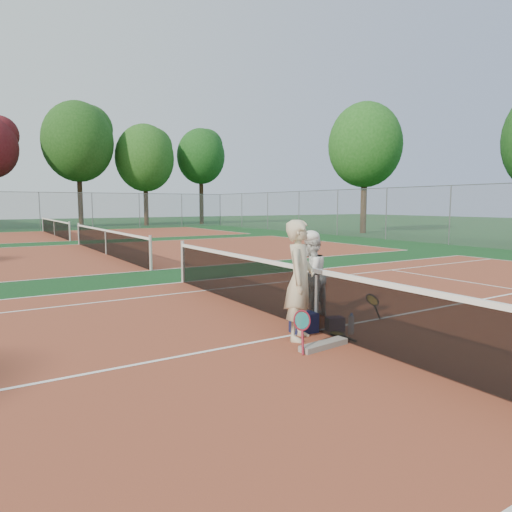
# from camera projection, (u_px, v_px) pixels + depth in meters

# --- Properties ---
(ground) EXTENTS (130.00, 130.00, 0.00)m
(ground) POSITION_uv_depth(u_px,v_px,m) (316.00, 331.00, 7.42)
(ground) COLOR #0E3616
(ground) RESTS_ON ground
(court_main) EXTENTS (23.77, 10.97, 0.01)m
(court_main) POSITION_uv_depth(u_px,v_px,m) (316.00, 331.00, 7.42)
(court_main) COLOR brown
(court_main) RESTS_ON ground
(court_far_a) EXTENTS (23.77, 10.97, 0.01)m
(court_far_a) POSITION_uv_depth(u_px,v_px,m) (106.00, 254.00, 18.79)
(court_far_a) COLOR brown
(court_far_a) RESTS_ON ground
(court_far_b) EXTENTS (23.77, 10.97, 0.01)m
(court_far_b) POSITION_uv_depth(u_px,v_px,m) (55.00, 235.00, 30.16)
(court_far_b) COLOR brown
(court_far_b) RESTS_ON ground
(net_main) EXTENTS (0.10, 10.98, 1.02)m
(net_main) POSITION_uv_depth(u_px,v_px,m) (317.00, 300.00, 7.36)
(net_main) COLOR black
(net_main) RESTS_ON ground
(net_far_a) EXTENTS (0.10, 10.98, 1.02)m
(net_far_a) POSITION_uv_depth(u_px,v_px,m) (106.00, 242.00, 18.73)
(net_far_a) COLOR black
(net_far_a) RESTS_ON ground
(net_far_b) EXTENTS (0.10, 10.98, 1.02)m
(net_far_b) POSITION_uv_depth(u_px,v_px,m) (54.00, 228.00, 30.10)
(net_far_b) COLOR black
(net_far_b) RESTS_ON ground
(fence_back) EXTENTS (32.00, 0.06, 3.00)m
(fence_back) POSITION_uv_depth(u_px,v_px,m) (40.00, 211.00, 35.89)
(fence_back) COLOR slate
(fence_back) RESTS_ON ground
(fence_right) EXTENTS (0.06, 54.50, 3.00)m
(fence_right) POSITION_uv_depth(u_px,v_px,m) (490.00, 216.00, 21.37)
(fence_right) COLOR slate
(fence_right) RESTS_ON ground
(player_a) EXTENTS (0.79, 0.76, 1.82)m
(player_a) POSITION_uv_depth(u_px,v_px,m) (300.00, 280.00, 6.89)
(player_a) COLOR beige
(player_a) RESTS_ON ground
(player_b) EXTENTS (0.87, 0.75, 1.52)m
(player_b) POSITION_uv_depth(u_px,v_px,m) (310.00, 276.00, 8.26)
(player_b) COLOR white
(player_b) RESTS_ON ground
(racket_red) EXTENTS (0.35, 0.34, 0.57)m
(racket_red) POSITION_uv_depth(u_px,v_px,m) (302.00, 332.00, 6.35)
(racket_red) COLOR maroon
(racket_red) RESTS_ON ground
(racket_black_held) EXTENTS (0.42, 0.34, 0.51)m
(racket_black_held) POSITION_uv_depth(u_px,v_px,m) (372.00, 308.00, 7.95)
(racket_black_held) COLOR black
(racket_black_held) RESTS_ON ground
(racket_spare) EXTENTS (0.31, 0.62, 0.03)m
(racket_spare) POSITION_uv_depth(u_px,v_px,m) (337.00, 334.00, 7.20)
(racket_spare) COLOR black
(racket_spare) RESTS_ON ground
(sports_bag_navy) EXTENTS (0.42, 0.30, 0.32)m
(sports_bag_navy) POSITION_uv_depth(u_px,v_px,m) (304.00, 323.00, 7.32)
(sports_bag_navy) COLOR black
(sports_bag_navy) RESTS_ON ground
(sports_bag_purple) EXTENTS (0.32, 0.27, 0.23)m
(sports_bag_purple) POSITION_uv_depth(u_px,v_px,m) (335.00, 324.00, 7.42)
(sports_bag_purple) COLOR black
(sports_bag_purple) RESTS_ON ground
(net_cover_canvas) EXTENTS (0.84, 0.28, 0.09)m
(net_cover_canvas) POSITION_uv_depth(u_px,v_px,m) (324.00, 345.00, 6.53)
(net_cover_canvas) COLOR slate
(net_cover_canvas) RESTS_ON ground
(water_bottle) EXTENTS (0.09, 0.09, 0.30)m
(water_bottle) POSITION_uv_depth(u_px,v_px,m) (351.00, 325.00, 7.22)
(water_bottle) COLOR #B0C2DE
(water_bottle) RESTS_ON ground
(tree_back_3) EXTENTS (6.17, 6.17, 11.12)m
(tree_back_3) POSITION_uv_depth(u_px,v_px,m) (78.00, 142.00, 40.48)
(tree_back_3) COLOR #382314
(tree_back_3) RESTS_ON ground
(tree_back_4) EXTENTS (5.57, 5.57, 9.66)m
(tree_back_4) POSITION_uv_depth(u_px,v_px,m) (145.00, 158.00, 43.66)
(tree_back_4) COLOR #382314
(tree_back_4) RESTS_ON ground
(tree_back_5) EXTENTS (4.93, 4.93, 9.80)m
(tree_back_5) POSITION_uv_depth(u_px,v_px,m) (201.00, 157.00, 47.00)
(tree_back_5) COLOR #382314
(tree_back_5) RESTS_ON ground
(tree_right_1) EXTENTS (5.16, 5.16, 9.17)m
(tree_right_1) POSITION_uv_depth(u_px,v_px,m) (365.00, 145.00, 32.05)
(tree_right_1) COLOR #382314
(tree_right_1) RESTS_ON ground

